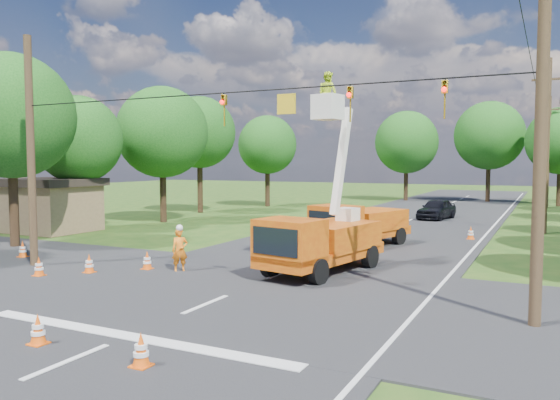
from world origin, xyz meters
The scene contains 31 objects.
ground centered at (0.00, 20.00, 0.00)m, with size 140.00×140.00×0.00m, color #204615.
road_main centered at (0.00, 20.00, 0.00)m, with size 12.00×100.00×0.06m, color black.
road_cross centered at (0.00, 2.00, 0.00)m, with size 56.00×10.00×0.07m, color black.
stop_bar centered at (0.00, -3.20, 0.00)m, with size 9.00×0.45×0.02m, color silver.
edge_line centered at (5.60, 20.00, 0.00)m, with size 0.12×90.00×0.02m, color silver.
bucket_truck centered at (1.19, 5.75, 1.57)m, with size 3.18×6.10×7.44m.
second_truck centered at (0.53, 12.27, 1.11)m, with size 3.70×6.03×2.13m.
ground_worker centered at (-3.62, 3.64, 0.82)m, with size 0.60×0.39×1.64m, color #D54811.
distant_car centered at (1.48, 27.21, 0.74)m, with size 1.74×4.33×1.48m, color black.
traffic_cone_0 centered at (-1.46, -4.50, 0.36)m, with size 0.38×0.38×0.71m.
traffic_cone_1 centered at (1.51, -4.51, 0.36)m, with size 0.38×0.38×0.71m.
traffic_cone_2 centered at (0.73, 7.29, 0.36)m, with size 0.38×0.38×0.71m.
traffic_cone_3 centered at (1.44, 11.02, 0.36)m, with size 0.38×0.38×0.71m.
traffic_cone_4 centered at (-6.44, 1.90, 0.36)m, with size 0.38×0.38×0.71m.
traffic_cone_5 centered at (-7.64, 0.67, 0.36)m, with size 0.38×0.38×0.71m.
traffic_cone_6 centered at (-11.53, 3.09, 0.36)m, with size 0.38×0.38×0.71m.
traffic_cone_7 centered at (5.05, 17.39, 0.36)m, with size 0.38×0.38×0.71m.
traffic_cone_8 centered at (-4.96, 3.37, 0.36)m, with size 0.38×0.38×0.71m.
pole_right_near centered at (8.50, 2.00, 5.11)m, with size 1.80×0.30×10.00m.
pole_right_mid centered at (8.50, 22.00, 5.11)m, with size 1.80×0.30×10.00m.
pole_right_far centered at (8.50, 42.00, 5.11)m, with size 1.80×0.30×10.00m.
pole_left centered at (-9.50, 2.00, 4.50)m, with size 0.30×0.30×9.00m.
signal_span centered at (2.23, 1.99, 5.88)m, with size 18.00×0.29×1.07m.
shed centered at (-18.00, 10.00, 1.62)m, with size 5.50×4.50×3.15m.
tree_left_b centered at (-14.50, 5.00, 6.31)m, with size 6.00×6.00×9.32m.
tree_left_c centered at (-16.50, 11.00, 5.44)m, with size 5.20×5.20×8.06m.
tree_left_d centered at (-15.00, 17.00, 6.12)m, with size 6.20×6.20×9.24m.
tree_left_e centered at (-16.80, 24.00, 6.49)m, with size 5.80×5.80×9.41m.
tree_left_f centered at (-14.80, 32.00, 5.69)m, with size 5.40×5.40×8.40m.
tree_far_a centered at (-5.00, 45.00, 6.19)m, with size 6.60×6.60×9.50m.
tree_far_b centered at (3.00, 47.00, 6.81)m, with size 7.00×7.00×10.32m.
Camera 1 is at (8.74, -12.82, 4.12)m, focal length 35.00 mm.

